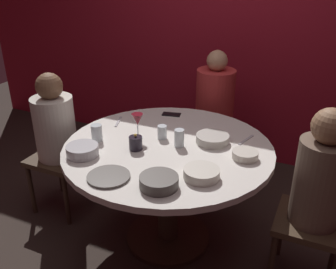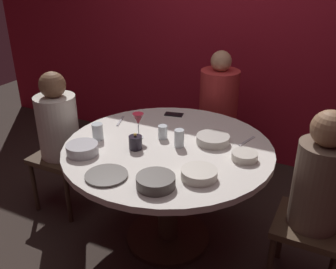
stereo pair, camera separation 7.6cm
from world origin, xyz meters
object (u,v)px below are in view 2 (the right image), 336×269
(cup_by_left_diner, at_px, (163,132))
(wine_glass, at_px, (138,120))
(cup_near_candle, at_px, (179,138))
(cup_by_right_diner, at_px, (98,132))
(bowl_sauce_side, at_px, (245,156))
(bowl_small_white, at_px, (199,174))
(seated_diner_left, at_px, (58,127))
(candle_holder, at_px, (135,142))
(cell_phone, at_px, (174,114))
(bowl_salad_center, at_px, (213,139))
(dining_table, at_px, (168,166))
(seated_diner_right, at_px, (318,186))
(dinner_plate, at_px, (106,175))
(seated_diner_back, at_px, (219,103))
(bowl_rice_portion, at_px, (156,181))
(bowl_serving_large, at_px, (82,149))

(cup_by_left_diner, bearing_deg, wine_glass, -155.18)
(cup_near_candle, height_order, cup_by_right_diner, cup_near_candle)
(bowl_sauce_side, bearing_deg, bowl_small_white, -117.37)
(bowl_sauce_side, height_order, cup_by_right_diner, cup_by_right_diner)
(seated_diner_left, bearing_deg, candle_holder, -9.68)
(cell_phone, relative_size, bowl_small_white, 0.69)
(seated_diner_left, height_order, cup_by_left_diner, seated_diner_left)
(bowl_salad_center, relative_size, cup_by_left_diner, 2.40)
(dining_table, height_order, bowl_small_white, bowl_small_white)
(seated_diner_right, distance_m, bowl_salad_center, 0.71)
(seated_diner_left, distance_m, dinner_plate, 0.93)
(candle_holder, xyz_separation_m, cup_near_candle, (0.23, 0.16, 0.01))
(candle_holder, height_order, wine_glass, wine_glass)
(seated_diner_back, bearing_deg, dining_table, 0.00)
(bowl_small_white, bearing_deg, cup_near_candle, 131.18)
(dining_table, bearing_deg, cell_phone, 111.79)
(dining_table, bearing_deg, seated_diner_right, 0.00)
(cup_near_candle, bearing_deg, cell_phone, 119.64)
(seated_diner_right, distance_m, cup_by_left_diner, 1.02)
(bowl_sauce_side, bearing_deg, candle_holder, -165.21)
(dinner_plate, xyz_separation_m, bowl_small_white, (0.47, 0.22, 0.02))
(dinner_plate, relative_size, bowl_salad_center, 1.11)
(seated_diner_left, xyz_separation_m, bowl_rice_portion, (1.08, -0.45, 0.09))
(wine_glass, xyz_separation_m, cup_by_left_diner, (0.15, 0.07, -0.08))
(dining_table, distance_m, bowl_serving_large, 0.57)
(seated_diner_left, relative_size, dinner_plate, 4.69)
(wine_glass, height_order, cup_by_left_diner, wine_glass)
(cup_by_left_diner, height_order, cup_by_right_diner, cup_by_right_diner)
(seated_diner_right, bearing_deg, seated_diner_left, 0.00)
(bowl_small_white, bearing_deg, candle_holder, 163.83)
(cell_phone, relative_size, bowl_rice_portion, 0.67)
(bowl_sauce_side, height_order, bowl_rice_portion, bowl_rice_portion)
(wine_glass, bearing_deg, candle_holder, -66.21)
(wine_glass, relative_size, dinner_plate, 0.73)
(seated_diner_back, height_order, bowl_sauce_side, seated_diner_back)
(seated_diner_right, height_order, wine_glass, seated_diner_right)
(bowl_salad_center, height_order, cup_by_right_diner, cup_by_right_diner)
(bowl_sauce_side, relative_size, cup_by_right_diner, 1.41)
(seated_diner_back, distance_m, cell_phone, 0.52)
(seated_diner_left, bearing_deg, seated_diner_right, 0.00)
(seated_diner_left, relative_size, seated_diner_right, 0.97)
(bowl_serving_large, distance_m, cup_near_candle, 0.61)
(cup_by_right_diner, bearing_deg, cup_by_left_diner, 29.22)
(dining_table, relative_size, seated_diner_back, 1.15)
(seated_diner_left, relative_size, bowl_rice_portion, 5.38)
(bowl_sauce_side, bearing_deg, seated_diner_left, -178.25)
(seated_diner_back, distance_m, cup_near_candle, 0.95)
(seated_diner_left, xyz_separation_m, candle_holder, (0.76, -0.13, 0.10))
(seated_diner_right, bearing_deg, bowl_rice_portion, 30.45)
(seated_diner_right, distance_m, dinner_plate, 1.17)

